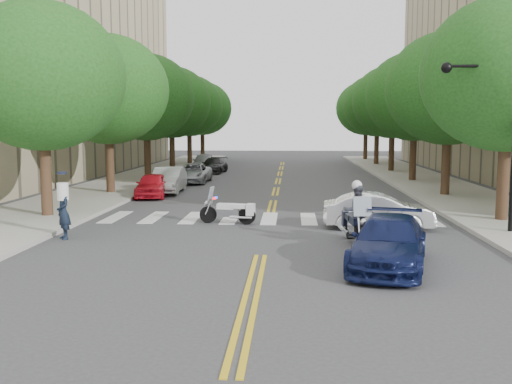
# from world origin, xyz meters

# --- Properties ---
(ground) EXTENTS (140.00, 140.00, 0.00)m
(ground) POSITION_xyz_m (0.00, 0.00, 0.00)
(ground) COLOR #38383A
(ground) RESTS_ON ground
(sidewalk_left) EXTENTS (5.00, 60.00, 0.15)m
(sidewalk_left) POSITION_xyz_m (-9.50, 22.00, 0.07)
(sidewalk_left) COLOR #9E9991
(sidewalk_left) RESTS_ON ground
(sidewalk_right) EXTENTS (5.00, 60.00, 0.15)m
(sidewalk_right) POSITION_xyz_m (9.50, 22.00, 0.07)
(sidewalk_right) COLOR #9E9991
(sidewalk_right) RESTS_ON ground
(tree_l_0) EXTENTS (6.40, 6.40, 8.45)m
(tree_l_0) POSITION_xyz_m (-8.80, 6.00, 5.55)
(tree_l_0) COLOR #382316
(tree_l_0) RESTS_ON ground
(tree_l_1) EXTENTS (6.40, 6.40, 8.45)m
(tree_l_1) POSITION_xyz_m (-8.80, 14.00, 5.55)
(tree_l_1) COLOR #382316
(tree_l_1) RESTS_ON ground
(tree_l_2) EXTENTS (6.40, 6.40, 8.45)m
(tree_l_2) POSITION_xyz_m (-8.80, 22.00, 5.55)
(tree_l_2) COLOR #382316
(tree_l_2) RESTS_ON ground
(tree_l_3) EXTENTS (6.40, 6.40, 8.45)m
(tree_l_3) POSITION_xyz_m (-8.80, 30.00, 5.55)
(tree_l_3) COLOR #382316
(tree_l_3) RESTS_ON ground
(tree_l_4) EXTENTS (6.40, 6.40, 8.45)m
(tree_l_4) POSITION_xyz_m (-8.80, 38.00, 5.55)
(tree_l_4) COLOR #382316
(tree_l_4) RESTS_ON ground
(tree_l_5) EXTENTS (6.40, 6.40, 8.45)m
(tree_l_5) POSITION_xyz_m (-8.80, 46.00, 5.55)
(tree_l_5) COLOR #382316
(tree_l_5) RESTS_ON ground
(tree_r_0) EXTENTS (6.40, 6.40, 8.45)m
(tree_r_0) POSITION_xyz_m (8.80, 6.00, 5.55)
(tree_r_0) COLOR #382316
(tree_r_0) RESTS_ON ground
(tree_r_1) EXTENTS (6.40, 6.40, 8.45)m
(tree_r_1) POSITION_xyz_m (8.80, 14.00, 5.55)
(tree_r_1) COLOR #382316
(tree_r_1) RESTS_ON ground
(tree_r_2) EXTENTS (6.40, 6.40, 8.45)m
(tree_r_2) POSITION_xyz_m (8.80, 22.00, 5.55)
(tree_r_2) COLOR #382316
(tree_r_2) RESTS_ON ground
(tree_r_3) EXTENTS (6.40, 6.40, 8.45)m
(tree_r_3) POSITION_xyz_m (8.80, 30.00, 5.55)
(tree_r_3) COLOR #382316
(tree_r_3) RESTS_ON ground
(tree_r_4) EXTENTS (6.40, 6.40, 8.45)m
(tree_r_4) POSITION_xyz_m (8.80, 38.00, 5.55)
(tree_r_4) COLOR #382316
(tree_r_4) RESTS_ON ground
(tree_r_5) EXTENTS (6.40, 6.40, 8.45)m
(tree_r_5) POSITION_xyz_m (8.80, 46.00, 5.55)
(tree_r_5) COLOR #382316
(tree_r_5) RESTS_ON ground
(traffic_signal_pole) EXTENTS (2.82, 0.42, 6.00)m
(traffic_signal_pole) POSITION_xyz_m (7.72, 3.50, 3.72)
(traffic_signal_pole) COLOR black
(traffic_signal_pole) RESTS_ON ground
(motorcycle_police) EXTENTS (0.89, 2.45, 1.99)m
(motorcycle_police) POSITION_xyz_m (2.87, 1.87, 0.88)
(motorcycle_police) COLOR black
(motorcycle_police) RESTS_ON ground
(motorcycle_parked) EXTENTS (2.15, 0.69, 1.39)m
(motorcycle_parked) POSITION_xyz_m (-1.34, 5.22, 0.48)
(motorcycle_parked) COLOR black
(motorcycle_parked) RESTS_ON ground
(officer_standing) EXTENTS (0.73, 0.77, 1.77)m
(officer_standing) POSITION_xyz_m (-6.50, 2.00, 0.88)
(officer_standing) COLOR black
(officer_standing) RESTS_ON ground
(convertible) EXTENTS (3.96, 1.59, 1.28)m
(convertible) POSITION_xyz_m (3.96, 4.50, 0.64)
(convertible) COLOR white
(convertible) RESTS_ON ground
(sedan_blue) EXTENTS (2.87, 4.82, 1.31)m
(sedan_blue) POSITION_xyz_m (3.39, -1.11, 0.65)
(sedan_blue) COLOR #101843
(sedan_blue) RESTS_ON ground
(parked_car_a) EXTENTS (1.85, 3.81, 1.25)m
(parked_car_a) POSITION_xyz_m (-6.30, 13.00, 0.63)
(parked_car_a) COLOR red
(parked_car_a) RESTS_ON ground
(parked_car_b) EXTENTS (1.66, 4.33, 1.41)m
(parked_car_b) POSITION_xyz_m (-5.90, 15.01, 0.70)
(parked_car_b) COLOR silver
(parked_car_b) RESTS_ON ground
(parked_car_c) EXTENTS (2.10, 4.46, 1.23)m
(parked_car_c) POSITION_xyz_m (-5.50, 20.53, 0.62)
(parked_car_c) COLOR #A6A8AE
(parked_car_c) RESTS_ON ground
(parked_car_d) EXTENTS (2.02, 4.24, 1.19)m
(parked_car_d) POSITION_xyz_m (-5.20, 28.50, 0.60)
(parked_car_d) COLOR black
(parked_car_d) RESTS_ON ground
(parked_car_e) EXTENTS (2.02, 4.41, 1.47)m
(parked_car_e) POSITION_xyz_m (-6.30, 30.61, 0.73)
(parked_car_e) COLOR #AEAEB4
(parked_car_e) RESTS_ON ground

